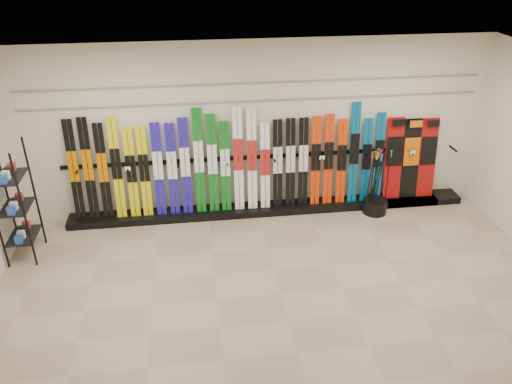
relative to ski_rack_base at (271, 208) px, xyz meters
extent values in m
plane|color=#9F886D|center=(-0.22, -2.28, -0.06)|extent=(8.00, 8.00, 0.00)
plane|color=beige|center=(-0.22, 0.22, 1.44)|extent=(8.00, 0.00, 8.00)
plane|color=silver|center=(-0.22, -2.28, 2.94)|extent=(8.00, 8.00, 0.00)
cube|color=black|center=(0.00, 0.00, 0.00)|extent=(8.00, 0.40, 0.12)
cube|color=black|center=(-3.28, 0.05, 0.93)|extent=(0.17, 0.22, 1.74)
cube|color=black|center=(-3.05, 0.05, 0.94)|extent=(0.17, 0.22, 1.76)
cube|color=black|center=(-2.82, 0.05, 0.89)|extent=(0.17, 0.21, 1.65)
cube|color=yellow|center=(-2.59, 0.05, 0.93)|extent=(0.17, 0.22, 1.74)
cube|color=yellow|center=(-2.36, 0.04, 0.84)|extent=(0.17, 0.20, 1.56)
cube|color=yellow|center=(-2.15, 0.04, 0.84)|extent=(0.17, 0.20, 1.57)
cube|color=#1F1597|center=(-1.92, 0.04, 0.87)|extent=(0.17, 0.20, 1.62)
cube|color=#1F1597|center=(-1.69, 0.04, 0.86)|extent=(0.17, 0.20, 1.60)
cube|color=#1F1597|center=(-1.47, 0.05, 0.90)|extent=(0.17, 0.21, 1.68)
cube|color=#0F691A|center=(-1.23, 0.06, 0.97)|extent=(0.17, 0.23, 1.83)
cube|color=#0F691A|center=(-1.01, 0.05, 0.92)|extent=(0.17, 0.22, 1.72)
cube|color=#0F691A|center=(-0.79, 0.04, 0.85)|extent=(0.17, 0.20, 1.59)
cube|color=white|center=(-0.57, 0.06, 0.97)|extent=(0.17, 0.23, 1.83)
cube|color=white|center=(-0.33, 0.05, 0.95)|extent=(0.17, 0.22, 1.77)
cube|color=white|center=(-0.11, 0.04, 0.82)|extent=(0.17, 0.19, 1.53)
cube|color=black|center=(0.11, 0.04, 0.85)|extent=(0.17, 0.20, 1.58)
cube|color=black|center=(0.34, 0.04, 0.85)|extent=(0.17, 0.20, 1.59)
cube|color=black|center=(0.57, 0.04, 0.85)|extent=(0.17, 0.20, 1.59)
cube|color=red|center=(0.79, 0.04, 0.86)|extent=(0.17, 0.20, 1.60)
cube|color=red|center=(1.02, 0.05, 0.87)|extent=(0.17, 0.21, 1.63)
cube|color=red|center=(1.25, 0.04, 0.83)|extent=(0.17, 0.20, 1.54)
cube|color=#05507B|center=(1.47, 0.06, 0.96)|extent=(0.17, 0.23, 1.81)
cube|color=#05507B|center=(1.70, 0.04, 0.82)|extent=(0.17, 0.19, 1.52)
cube|color=#05507B|center=(1.93, 0.04, 0.87)|extent=(0.17, 0.20, 1.61)
cube|color=#990C0C|center=(2.23, 0.07, 0.81)|extent=(0.32, 0.23, 1.49)
cube|color=black|center=(2.54, 0.07, 0.79)|extent=(0.32, 0.23, 1.46)
cube|color=#990C0C|center=(2.87, 0.07, 0.78)|extent=(0.32, 0.23, 1.45)
cube|color=black|center=(-3.97, -0.82, 0.86)|extent=(0.40, 0.60, 1.84)
cylinder|color=black|center=(1.84, -0.28, 0.07)|extent=(0.42, 0.42, 0.25)
cylinder|color=black|center=(1.67, -0.29, 0.55)|extent=(0.11, 0.05, 1.18)
cylinder|color=black|center=(1.80, -0.21, 0.55)|extent=(0.02, 0.05, 1.18)
cylinder|color=black|center=(1.82, -0.19, 0.55)|extent=(0.12, 0.05, 1.18)
cylinder|color=black|center=(2.00, -0.29, 0.55)|extent=(0.07, 0.08, 1.18)
cylinder|color=black|center=(1.80, -0.29, 0.55)|extent=(0.12, 0.13, 1.17)
cylinder|color=black|center=(1.73, -0.36, 0.55)|extent=(0.08, 0.15, 1.17)
cylinder|color=black|center=(1.78, -0.43, 0.55)|extent=(0.09, 0.08, 1.18)
cylinder|color=black|center=(1.73, -0.29, 0.55)|extent=(0.08, 0.08, 1.18)
cylinder|color=black|center=(1.83, -0.24, 0.55)|extent=(0.13, 0.16, 1.17)
cube|color=gray|center=(-0.22, 0.20, 1.94)|extent=(7.60, 0.02, 0.03)
cube|color=gray|center=(-0.22, 0.20, 2.24)|extent=(7.60, 0.02, 0.03)
camera|label=1|loc=(-1.31, -7.67, 4.47)|focal=35.00mm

